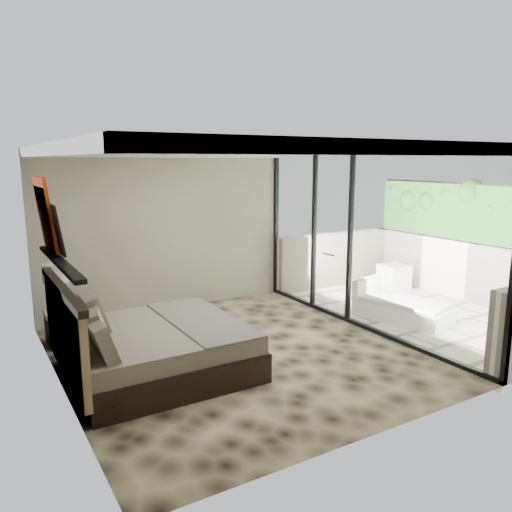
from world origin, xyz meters
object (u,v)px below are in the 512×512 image
bed (149,347)px  lounger (400,308)px  nightstand (63,328)px  table_lamp (57,281)px  ottoman (394,277)px

bed → lounger: 4.32m
bed → nightstand: bearing=114.1°
bed → table_lamp: bearing=116.0°
lounger → table_lamp: bearing=147.3°
table_lamp → lounger: size_ratio=0.41×
nightstand → ottoman: size_ratio=0.93×
nightstand → lounger: size_ratio=0.29×
nightstand → lounger: lounger is taller
lounger → nightstand: bearing=146.8°
bed → nightstand: bed is taller
nightstand → lounger: bearing=-38.6°
table_lamp → ottoman: table_lamp is taller
bed → ottoman: bed is taller
nightstand → table_lamp: (-0.04, -0.04, 0.72)m
table_lamp → lounger: bearing=-17.7°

